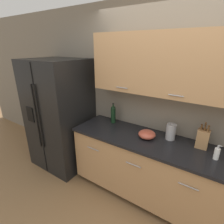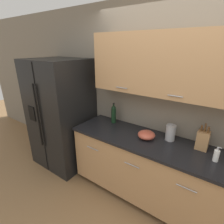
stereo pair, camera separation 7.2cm
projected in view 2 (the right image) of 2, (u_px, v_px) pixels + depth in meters
The scene contains 8 objects.
wall_back at pixel (181, 97), 2.11m from camera, with size 10.00×0.39×2.60m.
counter_unit at pixel (165, 176), 2.23m from camera, with size 2.61×0.64×0.91m.
refrigerator at pixel (61, 114), 3.01m from camera, with size 0.94×0.82×1.84m.
knife_block at pixel (203, 140), 1.97m from camera, with size 0.13×0.11×0.32m.
wine_bottle at pixel (114, 114), 2.66m from camera, with size 0.07×0.07×0.32m.
soap_dispenser at pixel (216, 155), 1.78m from camera, with size 0.06×0.05×0.17m.
steel_canister at pixel (170, 133), 2.17m from camera, with size 0.12×0.12×0.22m.
mixing_bowl at pixel (146, 135), 2.23m from camera, with size 0.22×0.22×0.10m.
Camera 2 is at (0.50, -1.06, 2.02)m, focal length 28.00 mm.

